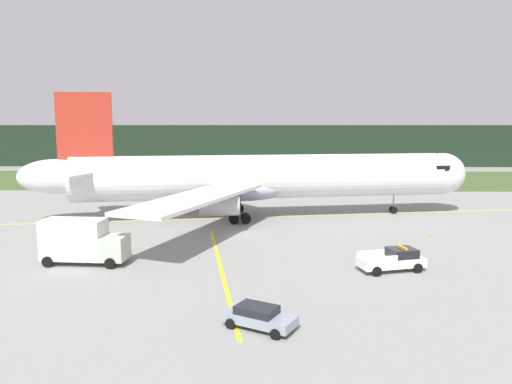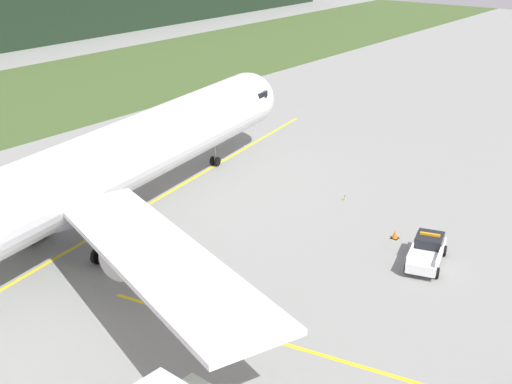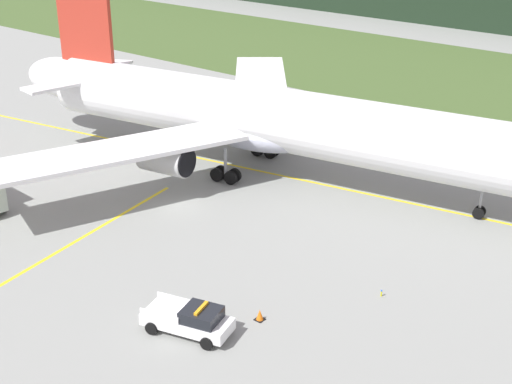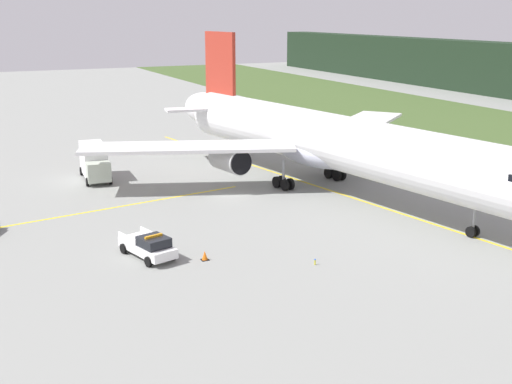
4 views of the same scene
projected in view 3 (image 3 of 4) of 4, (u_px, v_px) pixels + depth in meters
name	position (u px, v px, depth m)	size (l,w,h in m)	color
ground	(182.00, 204.00, 57.45)	(320.00, 320.00, 0.00)	gray
grass_verge	(457.00, 77.00, 93.68)	(320.00, 35.30, 0.04)	#3F5628
taxiway_centerline_main	(279.00, 175.00, 63.11)	(73.48, 0.30, 0.01)	yellow
taxiway_centerline_spur	(51.00, 256.00, 49.68)	(27.33, 0.30, 0.01)	yellow
airliner	(273.00, 119.00, 61.38)	(55.96, 43.97, 15.31)	white
ops_pickup_truck	(190.00, 320.00, 40.93)	(5.59, 3.33, 1.94)	white
apron_cone	(260.00, 315.00, 42.38)	(0.56, 0.56, 0.70)	black
taxiway_edge_light_east	(381.00, 293.00, 44.79)	(0.12, 0.12, 0.46)	yellow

